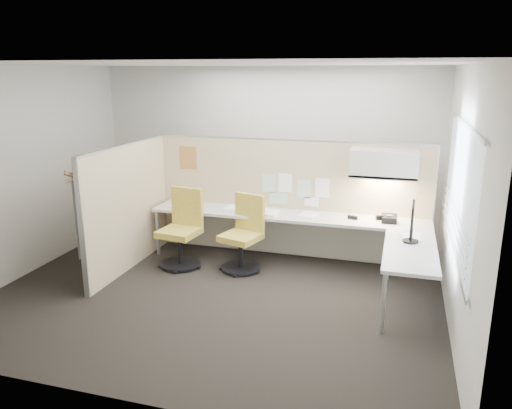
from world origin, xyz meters
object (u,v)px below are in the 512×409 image
(desk, at_px, (307,227))
(chair_right, at_px, (244,236))
(phone, at_px, (389,219))
(monitor, at_px, (412,220))
(chair_left, at_px, (182,231))

(desk, bearing_deg, chair_right, -162.02)
(desk, bearing_deg, phone, 7.43)
(desk, xyz_separation_m, monitor, (1.37, -0.62, 0.40))
(monitor, bearing_deg, desk, 67.71)
(desk, relative_size, chair_right, 3.82)
(chair_right, bearing_deg, phone, 28.77)
(desk, distance_m, chair_left, 1.79)
(chair_left, bearing_deg, phone, 17.37)
(phone, bearing_deg, chair_right, -169.59)
(chair_left, distance_m, chair_right, 0.90)
(desk, distance_m, phone, 1.11)
(desk, relative_size, monitor, 8.46)
(chair_right, height_order, phone, chair_right)
(desk, bearing_deg, monitor, -24.29)
(desk, bearing_deg, chair_left, -167.82)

